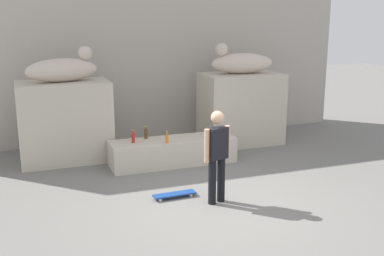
{
  "coord_description": "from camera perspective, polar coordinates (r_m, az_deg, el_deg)",
  "views": [
    {
      "loc": [
        -3.06,
        -6.96,
        3.24
      ],
      "look_at": [
        0.01,
        1.41,
        1.1
      ],
      "focal_mm": 43.48,
      "sensor_mm": 36.0,
      "label": 1
    }
  ],
  "objects": [
    {
      "name": "pedestal_right",
      "position": [
        12.12,
        6.02,
        2.36
      ],
      "size": [
        2.03,
        1.2,
        1.83
      ],
      "primitive_type": "cube",
      "color": "beige",
      "rests_on": "ground_plane"
    },
    {
      "name": "bottle_orange",
      "position": [
        10.06,
        -3.09,
        -1.3
      ],
      "size": [
        0.07,
        0.07,
        0.26
      ],
      "color": "orange",
      "rests_on": "ledge_block"
    },
    {
      "name": "skateboard",
      "position": [
        8.62,
        -2.17,
        -8.13
      ],
      "size": [
        0.81,
        0.23,
        0.08
      ],
      "rotation": [
        0.0,
        0.0,
        0.04
      ],
      "color": "navy",
      "rests_on": "ground_plane"
    },
    {
      "name": "ledge_block",
      "position": [
        10.47,
        -2.36,
        -2.89
      ],
      "size": [
        2.81,
        0.83,
        0.57
      ],
      "primitive_type": "cube",
      "color": "beige",
      "rests_on": "ground_plane"
    },
    {
      "name": "bottle_red",
      "position": [
        10.16,
        -7.23,
        -1.17
      ],
      "size": [
        0.07,
        0.07,
        0.28
      ],
      "color": "red",
      "rests_on": "ledge_block"
    },
    {
      "name": "ground_plane",
      "position": [
        8.26,
        3.32,
        -9.61
      ],
      "size": [
        40.0,
        40.0,
        0.0
      ],
      "primitive_type": "plane",
      "color": "slate"
    },
    {
      "name": "bottle_green",
      "position": [
        10.42,
        1.9,
        -0.74
      ],
      "size": [
        0.06,
        0.06,
        0.27
      ],
      "color": "#1E722D",
      "rests_on": "ledge_block"
    },
    {
      "name": "bottle_brown",
      "position": [
        10.47,
        -5.67,
        -0.68
      ],
      "size": [
        0.08,
        0.08,
        0.29
      ],
      "color": "#593314",
      "rests_on": "ledge_block"
    },
    {
      "name": "skater",
      "position": [
        8.13,
        3.09,
        -3.07
      ],
      "size": [
        0.52,
        0.29,
        1.67
      ],
      "rotation": [
        0.0,
        0.0,
        0.27
      ],
      "color": "black",
      "rests_on": "ground_plane"
    },
    {
      "name": "statue_reclining_right",
      "position": [
        11.94,
        6.0,
        8.0
      ],
      "size": [
        1.66,
        0.76,
        0.78
      ],
      "rotation": [
        0.0,
        0.0,
        3.01
      ],
      "color": "beige",
      "rests_on": "pedestal_right"
    },
    {
      "name": "facade_wall",
      "position": [
        12.68,
        -6.3,
        10.32
      ],
      "size": [
        11.51,
        0.6,
        5.11
      ],
      "primitive_type": "cube",
      "color": "#B7AFA2",
      "rests_on": "ground_plane"
    },
    {
      "name": "statue_reclining_left",
      "position": [
        10.77,
        -15.49,
        6.99
      ],
      "size": [
        1.68,
        0.86,
        0.78
      ],
      "rotation": [
        0.0,
        0.0,
        0.19
      ],
      "color": "beige",
      "rests_on": "pedestal_left"
    },
    {
      "name": "pedestal_left",
      "position": [
        10.95,
        -15.28,
        0.75
      ],
      "size": [
        2.03,
        1.2,
        1.83
      ],
      "primitive_type": "cube",
      "color": "beige",
      "rests_on": "ground_plane"
    }
  ]
}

